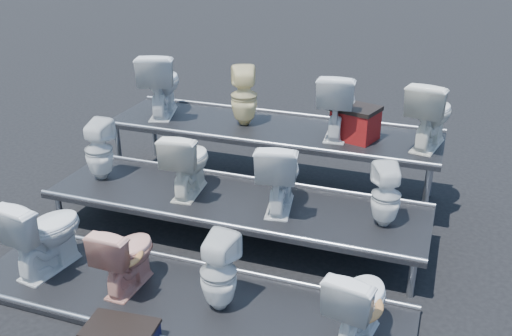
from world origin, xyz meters
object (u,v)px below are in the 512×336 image
(toilet_0, at_px, (45,232))
(toilet_10, at_px, (338,104))
(red_crate, at_px, (355,125))
(toilet_2, at_px, (219,272))
(toilet_6, at_px, (279,174))
(toilet_5, at_px, (188,162))
(toilet_8, at_px, (161,83))
(toilet_4, at_px, (99,150))
(toilet_11, at_px, (430,114))
(toilet_3, at_px, (358,302))
(toilet_9, at_px, (244,96))
(toilet_7, at_px, (386,195))
(toilet_1, at_px, (126,255))

(toilet_0, bearing_deg, toilet_10, -123.59)
(red_crate, bearing_deg, toilet_2, -88.56)
(toilet_6, relative_size, toilet_10, 0.98)
(toilet_5, distance_m, toilet_8, 1.70)
(toilet_4, height_order, red_crate, red_crate)
(toilet_11, bearing_deg, toilet_5, 39.72)
(toilet_3, height_order, toilet_6, toilet_6)
(toilet_2, xyz_separation_m, toilet_10, (0.46, 2.60, 0.83))
(red_crate, bearing_deg, toilet_8, -164.32)
(toilet_2, height_order, toilet_4, toilet_4)
(toilet_0, xyz_separation_m, toilet_6, (2.00, 1.30, 0.37))
(toilet_2, relative_size, toilet_9, 0.99)
(toilet_9, relative_size, red_crate, 1.51)
(toilet_7, bearing_deg, toilet_9, -56.11)
(toilet_8, xyz_separation_m, toilet_10, (2.37, 0.00, -0.03))
(toilet_11, bearing_deg, toilet_0, 49.24)
(toilet_4, bearing_deg, toilet_9, -135.77)
(toilet_3, bearing_deg, toilet_4, -10.98)
(toilet_9, bearing_deg, toilet_5, 58.57)
(toilet_8, distance_m, red_crate, 2.62)
(toilet_2, xyz_separation_m, toilet_5, (-0.91, 1.30, 0.41))
(red_crate, bearing_deg, toilet_1, -106.00)
(toilet_5, height_order, toilet_7, toilet_5)
(toilet_0, bearing_deg, toilet_3, -171.86)
(toilet_7, relative_size, toilet_8, 0.76)
(toilet_1, distance_m, toilet_11, 3.69)
(toilet_2, relative_size, toilet_7, 1.13)
(toilet_5, height_order, red_crate, red_crate)
(toilet_1, bearing_deg, toilet_5, -89.83)
(toilet_9, bearing_deg, toilet_2, 82.21)
(toilet_1, relative_size, red_crate, 1.42)
(toilet_6, xyz_separation_m, red_crate, (0.55, 1.25, 0.19))
(toilet_3, distance_m, toilet_8, 4.18)
(toilet_9, relative_size, toilet_10, 0.94)
(toilet_10, bearing_deg, red_crate, 164.11)
(toilet_10, bearing_deg, toilet_3, 102.10)
(toilet_4, xyz_separation_m, toilet_9, (1.32, 1.30, 0.41))
(toilet_4, height_order, toilet_10, toilet_10)
(toilet_3, bearing_deg, toilet_1, 10.52)
(toilet_7, bearing_deg, toilet_10, -81.58)
(toilet_11, bearing_deg, toilet_9, 11.75)
(toilet_3, height_order, toilet_8, toilet_8)
(toilet_1, xyz_separation_m, toilet_4, (-1.11, 1.30, 0.41))
(toilet_4, bearing_deg, toilet_3, 158.24)
(toilet_7, bearing_deg, toilet_4, -22.95)
(toilet_4, height_order, toilet_5, toilet_5)
(toilet_2, xyz_separation_m, toilet_11, (1.53, 2.60, 0.83))
(toilet_3, xyz_separation_m, toilet_4, (-3.30, 1.30, 0.39))
(toilet_9, distance_m, red_crate, 1.44)
(toilet_2, relative_size, toilet_5, 0.98)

